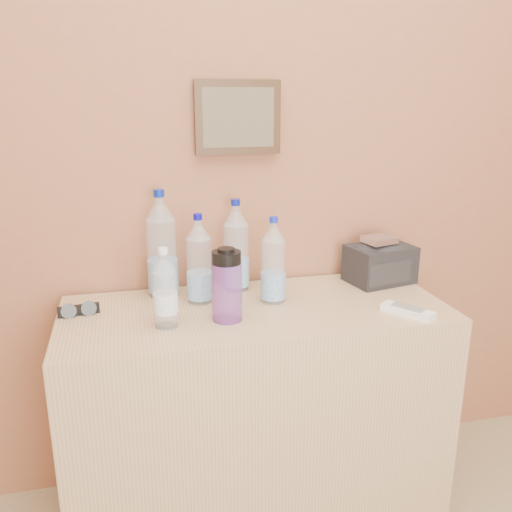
{
  "coord_description": "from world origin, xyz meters",
  "views": [
    {
      "loc": [
        -0.48,
        0.09,
        1.47
      ],
      "look_at": [
        -0.08,
        1.71,
        0.98
      ],
      "focal_mm": 38.0,
      "sensor_mm": 36.0,
      "label": 1
    }
  ],
  "objects_px": {
    "dresser": "(256,412)",
    "foil_packet": "(379,240)",
    "nalgene_bottle": "(227,285)",
    "pet_large_d": "(273,265)",
    "pet_large_b": "(162,250)",
    "pet_large_a": "(199,264)",
    "ac_remote": "(408,311)",
    "pet_small": "(165,292)",
    "pet_large_c": "(236,250)",
    "sunglasses": "(79,310)",
    "toiletry_bag": "(380,261)"
  },
  "relations": [
    {
      "from": "pet_large_b",
      "to": "pet_small",
      "type": "xyz_separation_m",
      "value": [
        -0.01,
        -0.28,
        -0.06
      ]
    },
    {
      "from": "dresser",
      "to": "pet_large_b",
      "type": "xyz_separation_m",
      "value": [
        -0.29,
        0.19,
        0.56
      ]
    },
    {
      "from": "pet_large_d",
      "to": "foil_packet",
      "type": "height_order",
      "value": "pet_large_d"
    },
    {
      "from": "pet_large_c",
      "to": "nalgene_bottle",
      "type": "bearing_deg",
      "value": -107.59
    },
    {
      "from": "pet_large_c",
      "to": "pet_large_d",
      "type": "xyz_separation_m",
      "value": [
        0.1,
        -0.15,
        -0.02
      ]
    },
    {
      "from": "ac_remote",
      "to": "foil_packet",
      "type": "xyz_separation_m",
      "value": [
        0.04,
        0.3,
        0.16
      ]
    },
    {
      "from": "dresser",
      "to": "pet_large_d",
      "type": "xyz_separation_m",
      "value": [
        0.07,
        0.04,
        0.53
      ]
    },
    {
      "from": "ac_remote",
      "to": "foil_packet",
      "type": "relative_size",
      "value": 1.59
    },
    {
      "from": "sunglasses",
      "to": "ac_remote",
      "type": "height_order",
      "value": "sunglasses"
    },
    {
      "from": "nalgene_bottle",
      "to": "foil_packet",
      "type": "xyz_separation_m",
      "value": [
        0.61,
        0.2,
        0.05
      ]
    },
    {
      "from": "pet_large_a",
      "to": "pet_large_b",
      "type": "height_order",
      "value": "pet_large_b"
    },
    {
      "from": "pet_small",
      "to": "foil_packet",
      "type": "relative_size",
      "value": 2.3
    },
    {
      "from": "dresser",
      "to": "sunglasses",
      "type": "relative_size",
      "value": 9.82
    },
    {
      "from": "dresser",
      "to": "nalgene_bottle",
      "type": "height_order",
      "value": "nalgene_bottle"
    },
    {
      "from": "pet_large_b",
      "to": "nalgene_bottle",
      "type": "bearing_deg",
      "value": -56.89
    },
    {
      "from": "ac_remote",
      "to": "pet_small",
      "type": "bearing_deg",
      "value": -132.17
    },
    {
      "from": "sunglasses",
      "to": "toiletry_bag",
      "type": "relative_size",
      "value": 0.56
    },
    {
      "from": "pet_small",
      "to": "ac_remote",
      "type": "relative_size",
      "value": 1.45
    },
    {
      "from": "pet_large_b",
      "to": "pet_large_d",
      "type": "relative_size",
      "value": 1.27
    },
    {
      "from": "pet_large_a",
      "to": "sunglasses",
      "type": "bearing_deg",
      "value": -176.18
    },
    {
      "from": "dresser",
      "to": "foil_packet",
      "type": "distance_m",
      "value": 0.77
    },
    {
      "from": "pet_large_c",
      "to": "sunglasses",
      "type": "xyz_separation_m",
      "value": [
        -0.54,
        -0.12,
        -0.13
      ]
    },
    {
      "from": "ac_remote",
      "to": "toiletry_bag",
      "type": "height_order",
      "value": "toiletry_bag"
    },
    {
      "from": "ac_remote",
      "to": "toiletry_bag",
      "type": "distance_m",
      "value": 0.33
    },
    {
      "from": "ac_remote",
      "to": "foil_packet",
      "type": "distance_m",
      "value": 0.34
    },
    {
      "from": "sunglasses",
      "to": "dresser",
      "type": "bearing_deg",
      "value": -15.85
    },
    {
      "from": "pet_large_b",
      "to": "foil_packet",
      "type": "xyz_separation_m",
      "value": [
        0.78,
        -0.07,
        0.0
      ]
    },
    {
      "from": "dresser",
      "to": "ac_remote",
      "type": "height_order",
      "value": "ac_remote"
    },
    {
      "from": "nalgene_bottle",
      "to": "foil_packet",
      "type": "bearing_deg",
      "value": 18.42
    },
    {
      "from": "pet_small",
      "to": "foil_packet",
      "type": "xyz_separation_m",
      "value": [
        0.8,
        0.21,
        0.06
      ]
    },
    {
      "from": "pet_large_c",
      "to": "sunglasses",
      "type": "relative_size",
      "value": 2.55
    },
    {
      "from": "pet_large_b",
      "to": "pet_large_c",
      "type": "xyz_separation_m",
      "value": [
        0.26,
        0.0,
        -0.02
      ]
    },
    {
      "from": "sunglasses",
      "to": "foil_packet",
      "type": "relative_size",
      "value": 1.21
    },
    {
      "from": "pet_large_a",
      "to": "ac_remote",
      "type": "relative_size",
      "value": 1.8
    },
    {
      "from": "pet_large_b",
      "to": "sunglasses",
      "type": "height_order",
      "value": "pet_large_b"
    },
    {
      "from": "pet_large_c",
      "to": "pet_large_a",
      "type": "bearing_deg",
      "value": -146.79
    },
    {
      "from": "pet_large_c",
      "to": "pet_large_d",
      "type": "distance_m",
      "value": 0.18
    },
    {
      "from": "pet_small",
      "to": "toiletry_bag",
      "type": "distance_m",
      "value": 0.85
    },
    {
      "from": "pet_large_d",
      "to": "foil_packet",
      "type": "distance_m",
      "value": 0.44
    },
    {
      "from": "dresser",
      "to": "nalgene_bottle",
      "type": "bearing_deg",
      "value": -145.73
    },
    {
      "from": "nalgene_bottle",
      "to": "ac_remote",
      "type": "relative_size",
      "value": 1.37
    },
    {
      "from": "nalgene_bottle",
      "to": "pet_small",
      "type": "bearing_deg",
      "value": -178.44
    },
    {
      "from": "pet_small",
      "to": "sunglasses",
      "type": "height_order",
      "value": "pet_small"
    },
    {
      "from": "pet_large_d",
      "to": "pet_large_c",
      "type": "bearing_deg",
      "value": 122.19
    },
    {
      "from": "pet_large_a",
      "to": "nalgene_bottle",
      "type": "bearing_deg",
      "value": -70.87
    },
    {
      "from": "pet_small",
      "to": "sunglasses",
      "type": "distance_m",
      "value": 0.32
    },
    {
      "from": "pet_large_c",
      "to": "ac_remote",
      "type": "relative_size",
      "value": 1.94
    },
    {
      "from": "pet_large_b",
      "to": "pet_large_c",
      "type": "distance_m",
      "value": 0.26
    },
    {
      "from": "dresser",
      "to": "pet_small",
      "type": "bearing_deg",
      "value": -164.99
    },
    {
      "from": "toiletry_bag",
      "to": "foil_packet",
      "type": "bearing_deg",
      "value": -148.04
    }
  ]
}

